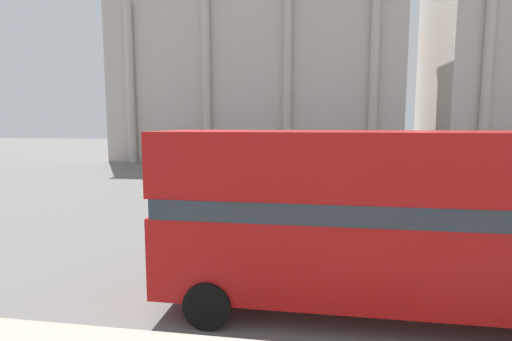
% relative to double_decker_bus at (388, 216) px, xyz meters
% --- Properties ---
extents(double_decker_bus, '(10.72, 2.70, 4.34)m').
position_rel_double_decker_bus_xyz_m(double_decker_bus, '(0.00, 0.00, 0.00)').
color(double_decker_bus, black).
rests_on(double_decker_bus, ground_plane).
extents(plaza_building_left, '(33.46, 12.86, 21.24)m').
position_rel_double_decker_bus_xyz_m(plaza_building_left, '(-9.42, 39.43, 8.21)').
color(plaza_building_left, '#BCB2A8').
rests_on(plaza_building_left, ground_plane).
extents(traffic_light_near, '(0.42, 0.24, 3.78)m').
position_rel_double_decker_bus_xyz_m(traffic_light_near, '(-5.82, 2.50, 0.05)').
color(traffic_light_near, black).
rests_on(traffic_light_near, ground_plane).
extents(traffic_light_mid, '(0.42, 0.24, 3.52)m').
position_rel_double_decker_bus_xyz_m(traffic_light_mid, '(3.29, 8.56, -0.11)').
color(traffic_light_mid, black).
rests_on(traffic_light_mid, ground_plane).
extents(traffic_light_far, '(0.42, 0.24, 4.13)m').
position_rel_double_decker_bus_xyz_m(traffic_light_far, '(-4.01, 14.48, 0.26)').
color(traffic_light_far, black).
rests_on(traffic_light_far, ground_plane).
extents(car_black, '(4.20, 1.93, 1.35)m').
position_rel_double_decker_bus_xyz_m(car_black, '(0.68, 13.75, -1.72)').
color(car_black, black).
rests_on(car_black, ground_plane).
extents(car_silver, '(4.20, 1.93, 1.35)m').
position_rel_double_decker_bus_xyz_m(car_silver, '(-2.80, 19.96, -1.72)').
color(car_silver, black).
rests_on(car_silver, ground_plane).
extents(pedestrian_blue, '(0.32, 0.32, 1.71)m').
position_rel_double_decker_bus_xyz_m(pedestrian_blue, '(-4.53, 3.96, -1.43)').
color(pedestrian_blue, '#282B33').
rests_on(pedestrian_blue, ground_plane).
extents(pedestrian_black, '(0.32, 0.32, 1.75)m').
position_rel_double_decker_bus_xyz_m(pedestrian_black, '(3.11, 3.91, -1.41)').
color(pedestrian_black, '#282B33').
rests_on(pedestrian_black, ground_plane).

